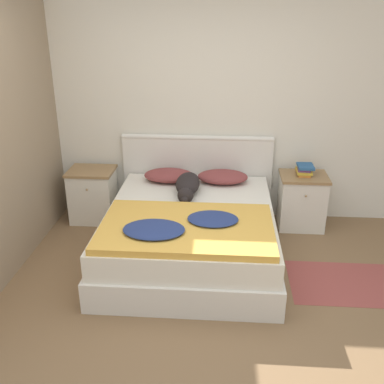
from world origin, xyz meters
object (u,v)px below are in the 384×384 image
pillow_left (169,175)px  nightstand_left (93,195)px  nightstand_right (302,201)px  pillow_right (223,177)px  bed (191,234)px  dog (188,185)px  book_stack (304,170)px

pillow_left → nightstand_left: bearing=178.3°
nightstand_right → pillow_right: (-0.87, -0.03, 0.27)m
bed → dog: dog is taller
nightstand_left → pillow_left: (0.87, -0.03, 0.27)m
nightstand_right → book_stack: book_stack is taller
pillow_left → dog: (0.23, -0.33, 0.02)m
bed → pillow_left: pillow_left is taller
nightstand_right → dog: bearing=-163.9°
bed → book_stack: size_ratio=8.43×
book_stack → pillow_right: bearing=-176.5°
nightstand_left → pillow_right: 1.49m
pillow_left → dog: dog is taller
nightstand_right → nightstand_left: bearing=180.0°
nightstand_right → dog: 1.31m
pillow_left → book_stack: (1.46, 0.05, 0.09)m
dog → nightstand_right: bearing=16.1°
bed → book_stack: book_stack is taller
book_stack → nightstand_left: bearing=-179.3°
pillow_left → dog: size_ratio=0.75×
dog → book_stack: size_ratio=3.16×
nightstand_right → pillow_right: pillow_right is taller
nightstand_left → pillow_right: (1.46, -0.03, 0.27)m
dog → bed: bearing=-81.4°
pillow_right → book_stack: size_ratio=2.38×
bed → pillow_left: 0.85m
bed → dog: (-0.06, 0.40, 0.34)m
bed → dog: size_ratio=2.67×
pillow_left → dog: 0.40m
pillow_right → nightstand_right: bearing=1.7°
nightstand_right → dog: (-1.23, -0.36, 0.29)m
bed → nightstand_left: size_ratio=3.18×
bed → book_stack: (1.17, 0.79, 0.41)m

